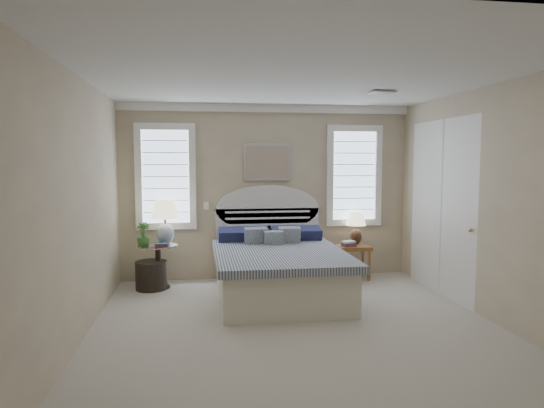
{
  "coord_description": "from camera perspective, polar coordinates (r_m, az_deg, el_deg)",
  "views": [
    {
      "loc": [
        -1.04,
        -5.0,
        1.84
      ],
      "look_at": [
        -0.14,
        1.0,
        1.3
      ],
      "focal_mm": 32.0,
      "sensor_mm": 36.0,
      "label": 1
    }
  ],
  "objects": [
    {
      "name": "floor",
      "position": [
        5.43,
        3.17,
        -14.72
      ],
      "size": [
        4.5,
        5.0,
        0.01
      ],
      "primitive_type": "cube",
      "color": "#B4AB9A",
      "rests_on": "ground"
    },
    {
      "name": "ceiling",
      "position": [
        5.18,
        3.32,
        14.67
      ],
      "size": [
        4.5,
        5.0,
        0.01
      ],
      "primitive_type": "cube",
      "color": "silver",
      "rests_on": "wall_back"
    },
    {
      "name": "wall_back",
      "position": [
        7.58,
        -0.58,
        1.42
      ],
      "size": [
        4.5,
        0.02,
        2.7
      ],
      "primitive_type": "cube",
      "color": "beige",
      "rests_on": "floor"
    },
    {
      "name": "wall_left",
      "position": [
        5.17,
        -22.0,
        -0.7
      ],
      "size": [
        0.02,
        5.0,
        2.7
      ],
      "primitive_type": "cube",
      "color": "beige",
      "rests_on": "floor"
    },
    {
      "name": "wall_right",
      "position": [
        6.0,
        24.79,
        -0.04
      ],
      "size": [
        0.02,
        5.0,
        2.7
      ],
      "primitive_type": "cube",
      "color": "beige",
      "rests_on": "floor"
    },
    {
      "name": "crown_molding",
      "position": [
        7.57,
        -0.55,
        11.19
      ],
      "size": [
        4.5,
        0.08,
        0.12
      ],
      "primitive_type": "cube",
      "color": "white",
      "rests_on": "wall_back"
    },
    {
      "name": "hvac_vent",
      "position": [
        6.27,
        12.84,
        12.69
      ],
      "size": [
        0.3,
        0.2,
        0.02
      ],
      "primitive_type": "cube",
      "color": "#B2B2B2",
      "rests_on": "ceiling"
    },
    {
      "name": "switch_plate",
      "position": [
        7.51,
        -7.76,
        -0.2
      ],
      "size": [
        0.08,
        0.01,
        0.12
      ],
      "primitive_type": "cube",
      "color": "white",
      "rests_on": "wall_back"
    },
    {
      "name": "window_left",
      "position": [
        7.5,
        -12.39,
        3.17
      ],
      "size": [
        0.9,
        0.06,
        1.6
      ],
      "primitive_type": "cube",
      "color": "silver",
      "rests_on": "wall_back"
    },
    {
      "name": "window_right",
      "position": [
        7.87,
        9.61,
        3.3
      ],
      "size": [
        0.9,
        0.06,
        1.6
      ],
      "primitive_type": "cube",
      "color": "silver",
      "rests_on": "wall_back"
    },
    {
      "name": "painting",
      "position": [
        7.53,
        -0.54,
        4.97
      ],
      "size": [
        0.74,
        0.04,
        0.58
      ],
      "primitive_type": "cube",
      "color": "silver",
      "rests_on": "wall_back"
    },
    {
      "name": "closet_door",
      "position": [
        7.03,
        19.26,
        -0.39
      ],
      "size": [
        0.02,
        1.8,
        2.4
      ],
      "primitive_type": "cube",
      "color": "silver",
      "rests_on": "floor"
    },
    {
      "name": "bed",
      "position": [
        6.7,
        0.66,
        -7.42
      ],
      "size": [
        1.72,
        2.28,
        1.47
      ],
      "color": "silver",
      "rests_on": "floor"
    },
    {
      "name": "side_table_left",
      "position": [
        7.22,
        -13.24,
        -6.63
      ],
      "size": [
        0.56,
        0.56,
        0.63
      ],
      "color": "black",
      "rests_on": "floor"
    },
    {
      "name": "nightstand_right",
      "position": [
        7.66,
        9.52,
        -5.9
      ],
      "size": [
        0.5,
        0.4,
        0.53
      ],
      "color": "brown",
      "rests_on": "floor"
    },
    {
      "name": "floor_pot",
      "position": [
        7.22,
        -14.01,
        -8.14
      ],
      "size": [
        0.55,
        0.55,
        0.41
      ],
      "primitive_type": "cylinder",
      "rotation": [
        0.0,
        0.0,
        -0.27
      ],
      "color": "black",
      "rests_on": "floor"
    },
    {
      "name": "lamp_left",
      "position": [
        7.2,
        -12.47,
        -1.44
      ],
      "size": [
        0.47,
        0.47,
        0.66
      ],
      "rotation": [
        0.0,
        0.0,
        0.17
      ],
      "color": "white",
      "rests_on": "side_table_left"
    },
    {
      "name": "lamp_right",
      "position": [
        7.74,
        9.84,
        -2.35
      ],
      "size": [
        0.34,
        0.34,
        0.52
      ],
      "rotation": [
        0.0,
        0.0,
        0.09
      ],
      "color": "black",
      "rests_on": "nightstand_right"
    },
    {
      "name": "potted_plant",
      "position": [
        7.05,
        -14.92,
        -3.52
      ],
      "size": [
        0.21,
        0.21,
        0.35
      ],
      "primitive_type": "imported",
      "rotation": [
        0.0,
        0.0,
        -0.08
      ],
      "color": "#327D36",
      "rests_on": "side_table_left"
    },
    {
      "name": "books_left",
      "position": [
        7.04,
        -12.86,
        -4.72
      ],
      "size": [
        0.18,
        0.13,
        0.05
      ],
      "rotation": [
        0.0,
        0.0,
        0.03
      ],
      "color": "maroon",
      "rests_on": "side_table_left"
    },
    {
      "name": "books_right",
      "position": [
        7.55,
        9.01,
        -4.63
      ],
      "size": [
        0.24,
        0.2,
        0.08
      ],
      "rotation": [
        0.0,
        0.0,
        0.27
      ],
      "color": "maroon",
      "rests_on": "nightstand_right"
    }
  ]
}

